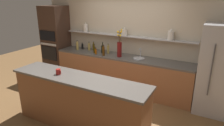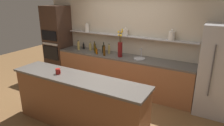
# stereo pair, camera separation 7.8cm
# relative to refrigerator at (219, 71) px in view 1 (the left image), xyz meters

# --- Properties ---
(ground_plane) EXTENTS (12.00, 12.00, 0.00)m
(ground_plane) POSITION_rel_refrigerator_xyz_m (-2.20, -1.20, -0.94)
(ground_plane) COLOR brown
(back_wall_unit) EXTENTS (5.20, 0.28, 2.60)m
(back_wall_unit) POSITION_rel_refrigerator_xyz_m (-2.21, 0.40, 0.36)
(back_wall_unit) COLOR beige
(back_wall_unit) RESTS_ON ground_plane
(back_counter_unit) EXTENTS (3.69, 0.62, 0.92)m
(back_counter_unit) POSITION_rel_refrigerator_xyz_m (-2.26, 0.04, -0.48)
(back_counter_unit) COLOR #99603D
(back_counter_unit) RESTS_ON ground_plane
(island_counter) EXTENTS (2.68, 0.61, 1.02)m
(island_counter) POSITION_rel_refrigerator_xyz_m (-2.20, -1.82, -0.43)
(island_counter) COLOR brown
(island_counter) RESTS_ON ground_plane
(refrigerator) EXTENTS (0.79, 0.73, 1.88)m
(refrigerator) POSITION_rel_refrigerator_xyz_m (0.00, 0.00, 0.00)
(refrigerator) COLOR #B7B7BC
(refrigerator) RESTS_ON ground_plane
(oven_tower) EXTENTS (0.68, 0.64, 2.13)m
(oven_tower) POSITION_rel_refrigerator_xyz_m (-4.46, 0.04, 0.12)
(oven_tower) COLOR #3D281E
(oven_tower) RESTS_ON ground_plane
(flower_vase) EXTENTS (0.14, 0.16, 0.72)m
(flower_vase) POSITION_rel_refrigerator_xyz_m (-2.27, -0.03, 0.22)
(flower_vase) COLOR maroon
(flower_vase) RESTS_ON back_counter_unit
(sink_fixture) EXTENTS (0.29, 0.29, 0.25)m
(sink_fixture) POSITION_rel_refrigerator_xyz_m (-1.76, 0.05, 0.00)
(sink_fixture) COLOR #B7B7BC
(sink_fixture) RESTS_ON back_counter_unit
(bottle_oil_0) EXTENTS (0.06, 0.06, 0.24)m
(bottle_oil_0) POSITION_rel_refrigerator_xyz_m (-3.02, -0.04, 0.07)
(bottle_oil_0) COLOR #47380A
(bottle_oil_0) RESTS_ON back_counter_unit
(bottle_sauce_1) EXTENTS (0.05, 0.05, 0.18)m
(bottle_sauce_1) POSITION_rel_refrigerator_xyz_m (-2.92, -0.12, 0.05)
(bottle_sauce_1) COLOR #9E4C0A
(bottle_sauce_1) RESTS_ON back_counter_unit
(bottle_wine_2) EXTENTS (0.08, 0.08, 0.30)m
(bottle_wine_2) POSITION_rel_refrigerator_xyz_m (-2.83, 0.09, 0.09)
(bottle_wine_2) COLOR black
(bottle_wine_2) RESTS_ON back_counter_unit
(bottle_oil_3) EXTENTS (0.06, 0.06, 0.25)m
(bottle_oil_3) POSITION_rel_refrigerator_xyz_m (-3.20, 0.20, 0.08)
(bottle_oil_3) COLOR #47380A
(bottle_oil_3) RESTS_ON back_counter_unit
(bottle_spirit_4) EXTENTS (0.06, 0.06, 0.27)m
(bottle_spirit_4) POSITION_rel_refrigerator_xyz_m (-2.67, 0.10, 0.09)
(bottle_spirit_4) COLOR tan
(bottle_spirit_4) RESTS_ON back_counter_unit
(bottle_spirit_5) EXTENTS (0.07, 0.07, 0.27)m
(bottle_spirit_5) POSITION_rel_refrigerator_xyz_m (-3.64, 0.03, 0.09)
(bottle_spirit_5) COLOR tan
(bottle_spirit_5) RESTS_ON back_counter_unit
(bottle_sauce_6) EXTENTS (0.06, 0.06, 0.18)m
(bottle_sauce_6) POSITION_rel_refrigerator_xyz_m (-3.57, 0.17, 0.06)
(bottle_sauce_6) COLOR black
(bottle_sauce_6) RESTS_ON back_counter_unit
(bottle_spirit_7) EXTENTS (0.07, 0.07, 0.24)m
(bottle_spirit_7) POSITION_rel_refrigerator_xyz_m (-3.31, 0.14, 0.08)
(bottle_spirit_7) COLOR tan
(bottle_spirit_7) RESTS_ON back_counter_unit
(bottle_spirit_8) EXTENTS (0.06, 0.06, 0.29)m
(bottle_spirit_8) POSITION_rel_refrigerator_xyz_m (-2.67, -0.14, 0.10)
(bottle_spirit_8) COLOR #4C2D0C
(bottle_spirit_8) RESTS_ON back_counter_unit
(coffee_mug) EXTENTS (0.10, 0.08, 0.10)m
(coffee_mug) POSITION_rel_refrigerator_xyz_m (-2.60, -1.87, 0.13)
(coffee_mug) COLOR maroon
(coffee_mug) RESTS_ON island_counter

